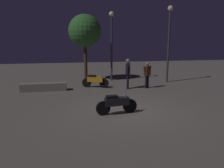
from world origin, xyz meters
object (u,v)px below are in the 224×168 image
(motorcycle_orange_parked_left, at_px, (95,80))
(streetlamp_near, at_px, (169,35))
(person_bystander_far, at_px, (128,71))
(streetlamp_far, at_px, (112,37))
(motorcycle_black_foreground, at_px, (117,103))
(person_rider_beside, at_px, (147,73))

(motorcycle_orange_parked_left, relative_size, streetlamp_near, 0.31)
(motorcycle_orange_parked_left, relative_size, person_bystander_far, 0.89)
(person_bystander_far, distance_m, streetlamp_far, 3.52)
(streetlamp_far, bearing_deg, motorcycle_black_foreground, -99.10)
(person_rider_beside, height_order, person_bystander_far, person_bystander_far)
(motorcycle_black_foreground, height_order, motorcycle_orange_parked_left, same)
(motorcycle_black_foreground, xyz_separation_m, person_bystander_far, (1.59, 4.30, 0.64))
(streetlamp_far, bearing_deg, person_rider_beside, -61.35)
(motorcycle_orange_parked_left, xyz_separation_m, person_bystander_far, (1.87, -0.67, 0.64))
(motorcycle_black_foreground, height_order, person_bystander_far, person_bystander_far)
(motorcycle_black_foreground, distance_m, streetlamp_far, 7.73)
(motorcycle_black_foreground, bearing_deg, motorcycle_orange_parked_left, 87.33)
(motorcycle_black_foreground, xyz_separation_m, streetlamp_far, (1.15, 7.19, 2.62))
(person_bystander_far, relative_size, streetlamp_far, 0.37)
(streetlamp_near, bearing_deg, streetlamp_far, 160.28)
(person_bystander_far, xyz_separation_m, streetlamp_far, (-0.44, 2.88, 1.98))
(motorcycle_orange_parked_left, height_order, person_rider_beside, person_rider_beside)
(person_rider_beside, bearing_deg, motorcycle_black_foreground, 120.40)
(person_bystander_far, height_order, streetlamp_near, streetlamp_near)
(motorcycle_black_foreground, bearing_deg, streetlamp_near, 44.68)
(motorcycle_orange_parked_left, xyz_separation_m, streetlamp_far, (1.43, 2.21, 2.62))
(motorcycle_orange_parked_left, distance_m, person_rider_beside, 3.18)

